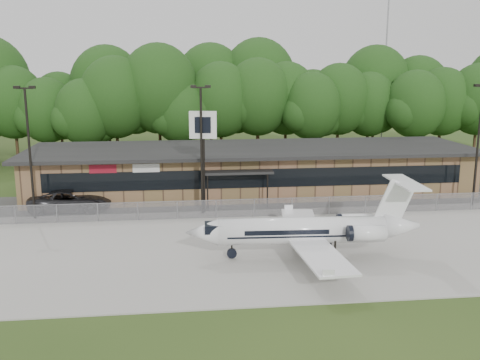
{
  "coord_description": "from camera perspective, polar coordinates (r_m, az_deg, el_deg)",
  "views": [
    {
      "loc": [
        -6.75,
        -25.05,
        11.59
      ],
      "look_at": [
        -2.48,
        12.0,
        3.68
      ],
      "focal_mm": 40.0,
      "sensor_mm": 36.0,
      "label": 1
    }
  ],
  "objects": [
    {
      "name": "ground",
      "position": [
        28.41,
        7.94,
        -12.22
      ],
      "size": [
        160.0,
        160.0,
        0.0
      ],
      "primitive_type": "plane",
      "color": "#294117",
      "rests_on": "ground"
    },
    {
      "name": "apron",
      "position": [
        35.65,
        4.73,
        -6.97
      ],
      "size": [
        64.0,
        18.0,
        0.08
      ],
      "primitive_type": "cube",
      "color": "#9E9B93",
      "rests_on": "ground"
    },
    {
      "name": "parking_lot",
      "position": [
        46.52,
        1.97,
        -2.42
      ],
      "size": [
        50.0,
        9.0,
        0.06
      ],
      "primitive_type": "cube",
      "color": "#383835",
      "rests_on": "ground"
    },
    {
      "name": "terminal",
      "position": [
        50.34,
        1.24,
        1.19
      ],
      "size": [
        41.0,
        11.65,
        4.3
      ],
      "color": "#875F43",
      "rests_on": "ground"
    },
    {
      "name": "fence",
      "position": [
        42.03,
        2.89,
        -2.95
      ],
      "size": [
        46.0,
        0.04,
        1.52
      ],
      "color": "gray",
      "rests_on": "ground"
    },
    {
      "name": "treeline",
      "position": [
        67.51,
        -0.84,
        8.5
      ],
      "size": [
        72.0,
        12.0,
        15.0
      ],
      "primitive_type": null,
      "color": "#153310",
      "rests_on": "ground"
    },
    {
      "name": "radio_mast",
      "position": [
        78.51,
        15.26,
        12.23
      ],
      "size": [
        0.2,
        0.2,
        25.0
      ],
      "primitive_type": "cylinder",
      "color": "gray",
      "rests_on": "ground"
    },
    {
      "name": "light_pole_left",
      "position": [
        43.41,
        -21.59,
        3.7
      ],
      "size": [
        1.55,
        0.3,
        10.23
      ],
      "color": "black",
      "rests_on": "ground"
    },
    {
      "name": "light_pole_mid",
      "position": [
        41.96,
        -4.14,
        4.25
      ],
      "size": [
        1.55,
        0.3,
        10.23
      ],
      "color": "black",
      "rests_on": "ground"
    },
    {
      "name": "light_pole_right",
      "position": [
        48.68,
        24.1,
        4.31
      ],
      "size": [
        1.55,
        0.3,
        10.23
      ],
      "color": "black",
      "rests_on": "ground"
    },
    {
      "name": "business_jet",
      "position": [
        33.11,
        7.48,
        -5.42
      ],
      "size": [
        14.52,
        12.92,
        4.89
      ],
      "rotation": [
        0.0,
        0.0,
        -0.05
      ],
      "color": "white",
      "rests_on": "ground"
    },
    {
      "name": "suv",
      "position": [
        45.75,
        -17.66,
        -2.11
      ],
      "size": [
        6.55,
        3.08,
        1.81
      ],
      "primitive_type": "imported",
      "rotation": [
        0.0,
        0.0,
        1.56
      ],
      "color": "#2B2B2D",
      "rests_on": "ground"
    },
    {
      "name": "pole_sign",
      "position": [
        42.22,
        -3.96,
        4.73
      ],
      "size": [
        2.16,
        0.61,
        8.22
      ],
      "rotation": [
        0.0,
        0.0,
        -0.17
      ],
      "color": "black",
      "rests_on": "ground"
    }
  ]
}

